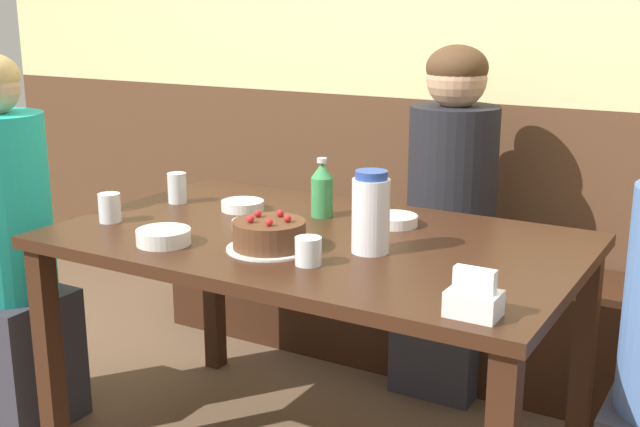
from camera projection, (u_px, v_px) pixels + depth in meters
back_wall at (457, 33)px, 3.01m from camera, size 4.80×0.04×2.50m
bench_seat at (425, 310)px, 3.09m from camera, size 2.20×0.38×0.43m
dining_table at (316, 263)px, 2.28m from camera, size 1.46×0.89×0.72m
birthday_cake at (269, 235)px, 2.12m from camera, size 0.23×0.23×0.10m
water_pitcher at (371, 213)px, 2.08m from camera, size 0.10×0.10×0.22m
soju_bottle at (322, 189)px, 2.44m from camera, size 0.07×0.07×0.18m
napkin_holder at (474, 299)px, 1.67m from camera, size 0.11×0.08×0.11m
bowl_soup_white at (164, 237)px, 2.17m from camera, size 0.15×0.15×0.04m
bowl_rice_small at (394, 220)px, 2.36m from camera, size 0.14×0.14×0.03m
bowl_side_dish at (253, 225)px, 2.31m from camera, size 0.12×0.12×0.03m
bowl_sauce_shallow at (243, 205)px, 2.53m from camera, size 0.14×0.14×0.03m
glass_water_tall at (177, 188)px, 2.62m from camera, size 0.06×0.06×0.10m
glass_tumbler_short at (110, 208)px, 2.39m from camera, size 0.07×0.07×0.09m
glass_shot_small at (308, 251)px, 2.00m from camera, size 0.07×0.07×0.07m
person_teal_shirt at (450, 230)px, 2.82m from camera, size 0.31×0.34×1.23m
person_grey_tee at (7, 259)px, 2.56m from camera, size 0.34×0.30×1.22m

